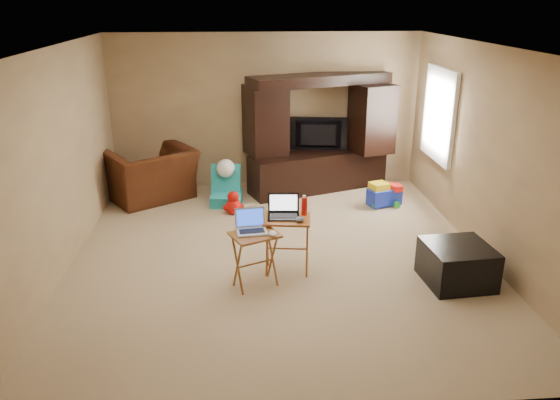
{
  "coord_description": "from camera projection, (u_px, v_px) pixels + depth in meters",
  "views": [
    {
      "loc": [
        -0.47,
        -6.09,
        3.0
      ],
      "look_at": [
        0.0,
        -0.2,
        0.8
      ],
      "focal_mm": 35.0,
      "sensor_mm": 36.0,
      "label": 1
    }
  ],
  "objects": [
    {
      "name": "ceiling",
      "position": [
        279.0,
        47.0,
        5.9
      ],
      "size": [
        5.5,
        5.5,
        0.0
      ],
      "primitive_type": "plane",
      "rotation": [
        3.14,
        0.0,
        0.0
      ],
      "color": "silver",
      "rests_on": "ground"
    },
    {
      "name": "window_pane",
      "position": [
        440.0,
        115.0,
        7.92
      ],
      "size": [
        0.0,
        1.2,
        1.2
      ],
      "primitive_type": "plane",
      "rotation": [
        1.57,
        0.0,
        -1.57
      ],
      "color": "white",
      "rests_on": "ground"
    },
    {
      "name": "laptop_left",
      "position": [
        252.0,
        222.0,
        5.82
      ],
      "size": [
        0.36,
        0.31,
        0.24
      ],
      "primitive_type": "cube",
      "rotation": [
        0.0,
        0.0,
        0.11
      ],
      "color": "#A6A6AA",
      "rests_on": "tray_table_left"
    },
    {
      "name": "wall_left",
      "position": [
        58.0,
        163.0,
        6.15
      ],
      "size": [
        0.0,
        5.5,
        5.5
      ],
      "primitive_type": "plane",
      "rotation": [
        1.57,
        0.0,
        1.57
      ],
      "color": "tan",
      "rests_on": "ground"
    },
    {
      "name": "water_bottle",
      "position": [
        304.0,
        206.0,
        6.18
      ],
      "size": [
        0.07,
        0.07,
        0.21
      ],
      "primitive_type": "cylinder",
      "color": "red",
      "rests_on": "tray_table_right"
    },
    {
      "name": "wall_back",
      "position": [
        266.0,
        112.0,
        8.91
      ],
      "size": [
        5.0,
        0.0,
        5.0
      ],
      "primitive_type": "plane",
      "rotation": [
        1.57,
        0.0,
        0.0
      ],
      "color": "tan",
      "rests_on": "ground"
    },
    {
      "name": "child_rocker",
      "position": [
        226.0,
        186.0,
        8.31
      ],
      "size": [
        0.51,
        0.57,
        0.61
      ],
      "primitive_type": null,
      "rotation": [
        0.0,
        0.0,
        -0.11
      ],
      "color": "teal",
      "rests_on": "floor"
    },
    {
      "name": "wall_right",
      "position": [
        487.0,
        153.0,
        6.53
      ],
      "size": [
        0.0,
        5.5,
        5.5
      ],
      "primitive_type": "plane",
      "rotation": [
        1.57,
        0.0,
        -1.57
      ],
      "color": "tan",
      "rests_on": "ground"
    },
    {
      "name": "tray_table_right",
      "position": [
        287.0,
        245.0,
        6.25
      ],
      "size": [
        0.57,
        0.49,
        0.67
      ],
      "primitive_type": "cube",
      "rotation": [
        0.0,
        0.0,
        -0.14
      ],
      "color": "#A95B28",
      "rests_on": "floor"
    },
    {
      "name": "ottoman",
      "position": [
        457.0,
        264.0,
        6.05
      ],
      "size": [
        0.75,
        0.75,
        0.44
      ],
      "primitive_type": "cube",
      "rotation": [
        0.0,
        0.0,
        0.08
      ],
      "color": "black",
      "rests_on": "floor"
    },
    {
      "name": "television",
      "position": [
        318.0,
        135.0,
        8.86
      ],
      "size": [
        0.96,
        0.26,
        0.55
      ],
      "primitive_type": "imported",
      "rotation": [
        0.0,
        0.0,
        3.0
      ],
      "color": "black",
      "rests_on": "entertainment_center"
    },
    {
      "name": "plush_toy",
      "position": [
        233.0,
        203.0,
        8.0
      ],
      "size": [
        0.32,
        0.26,
        0.35
      ],
      "primitive_type": null,
      "color": "red",
      "rests_on": "floor"
    },
    {
      "name": "wall_front",
      "position": [
        309.0,
        267.0,
        3.77
      ],
      "size": [
        5.0,
        0.0,
        5.0
      ],
      "primitive_type": "plane",
      "rotation": [
        -1.57,
        0.0,
        0.0
      ],
      "color": "tan",
      "rests_on": "ground"
    },
    {
      "name": "push_toy",
      "position": [
        384.0,
        194.0,
        8.31
      ],
      "size": [
        0.59,
        0.51,
        0.38
      ],
      "primitive_type": null,
      "rotation": [
        0.0,
        0.0,
        0.33
      ],
      "color": "#1831C7",
      "rests_on": "floor"
    },
    {
      "name": "laptop_right",
      "position": [
        284.0,
        207.0,
        6.1
      ],
      "size": [
        0.37,
        0.32,
        0.24
      ],
      "primitive_type": "cube",
      "rotation": [
        0.0,
        0.0,
        -0.08
      ],
      "color": "black",
      "rests_on": "tray_table_right"
    },
    {
      "name": "tray_table_left",
      "position": [
        255.0,
        260.0,
        5.94
      ],
      "size": [
        0.6,
        0.55,
        0.63
      ],
      "primitive_type": "cube",
      "rotation": [
        0.0,
        0.0,
        0.42
      ],
      "color": "#AB6C29",
      "rests_on": "floor"
    },
    {
      "name": "mouse_left",
      "position": [
        273.0,
        233.0,
        5.77
      ],
      "size": [
        0.1,
        0.14,
        0.05
      ],
      "primitive_type": "ellipsoid",
      "rotation": [
        0.0,
        0.0,
        0.11
      ],
      "color": "silver",
      "rests_on": "tray_table_left"
    },
    {
      "name": "floor",
      "position": [
        279.0,
        255.0,
        6.78
      ],
      "size": [
        5.5,
        5.5,
        0.0
      ],
      "primitive_type": "plane",
      "color": "beige",
      "rests_on": "ground"
    },
    {
      "name": "window_frame",
      "position": [
        439.0,
        115.0,
        7.92
      ],
      "size": [
        0.06,
        1.14,
        1.34
      ],
      "primitive_type": "cube",
      "color": "white",
      "rests_on": "ground"
    },
    {
      "name": "recliner",
      "position": [
        150.0,
        174.0,
        8.53
      ],
      "size": [
        1.64,
        1.6,
        0.81
      ],
      "primitive_type": "imported",
      "rotation": [
        0.0,
        0.0,
        3.73
      ],
      "color": "#4D2510",
      "rests_on": "floor"
    },
    {
      "name": "entertainment_center",
      "position": [
        319.0,
        134.0,
        8.78
      ],
      "size": [
        2.36,
        1.32,
        1.88
      ],
      "primitive_type": "cube",
      "rotation": [
        0.0,
        0.0,
        0.35
      ],
      "color": "black",
      "rests_on": "floor"
    },
    {
      "name": "mouse_right",
      "position": [
        300.0,
        219.0,
        6.02
      ],
      "size": [
        0.13,
        0.16,
        0.06
      ],
      "primitive_type": "ellipsoid",
      "rotation": [
        0.0,
        0.0,
        -0.31
      ],
      "color": "#404146",
      "rests_on": "tray_table_right"
    }
  ]
}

